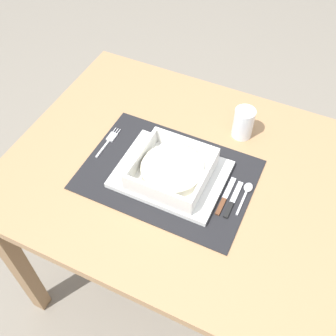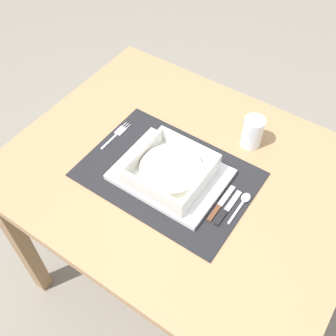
{
  "view_description": "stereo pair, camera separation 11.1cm",
  "coord_description": "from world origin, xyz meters",
  "views": [
    {
      "loc": [
        0.27,
        -0.67,
        1.61
      ],
      "look_at": [
        -0.03,
        -0.04,
        0.75
      ],
      "focal_mm": 43.29,
      "sensor_mm": 36.0,
      "label": 1
    },
    {
      "loc": [
        0.37,
        -0.62,
        1.61
      ],
      "look_at": [
        -0.03,
        -0.04,
        0.75
      ],
      "focal_mm": 43.29,
      "sensor_mm": 36.0,
      "label": 2
    }
  ],
  "objects": [
    {
      "name": "ground_plane",
      "position": [
        0.0,
        0.0,
        0.0
      ],
      "size": [
        6.0,
        6.0,
        0.0
      ],
      "primitive_type": "plane",
      "color": "gray"
    },
    {
      "name": "spoon",
      "position": [
        0.19,
        -0.0,
        0.73
      ],
      "size": [
        0.02,
        0.11,
        0.01
      ],
      "rotation": [
        0.0,
        0.0,
        -0.04
      ],
      "color": "silver",
      "rests_on": "placemat"
    },
    {
      "name": "butter_knife",
      "position": [
        0.17,
        -0.05,
        0.72
      ],
      "size": [
        0.01,
        0.13,
        0.01
      ],
      "rotation": [
        0.0,
        0.0,
        0.0
      ],
      "color": "black",
      "rests_on": "placemat"
    },
    {
      "name": "dining_table",
      "position": [
        0.0,
        0.0,
        0.62
      ],
      "size": [
        0.99,
        0.78,
        0.72
      ],
      "color": "#A37A51",
      "rests_on": "ground"
    },
    {
      "name": "drinking_glass",
      "position": [
        0.11,
        0.2,
        0.76
      ],
      "size": [
        0.06,
        0.06,
        0.1
      ],
      "color": "white",
      "rests_on": "dining_table"
    },
    {
      "name": "porridge_bowl",
      "position": [
        -0.01,
        -0.05,
        0.76
      ],
      "size": [
        0.2,
        0.2,
        0.06
      ],
      "color": "white",
      "rests_on": "serving_plate"
    },
    {
      "name": "serving_plate",
      "position": [
        -0.02,
        -0.04,
        0.73
      ],
      "size": [
        0.3,
        0.23,
        0.02
      ],
      "primitive_type": "cube",
      "color": "white",
      "rests_on": "placemat"
    },
    {
      "name": "placemat",
      "position": [
        -0.03,
        -0.04,
        0.72
      ],
      "size": [
        0.47,
        0.33,
        0.0
      ],
      "primitive_type": "cube",
      "color": "black",
      "rests_on": "dining_table"
    },
    {
      "name": "bread_knife",
      "position": [
        0.15,
        -0.05,
        0.72
      ],
      "size": [
        0.01,
        0.13,
        0.01
      ],
      "rotation": [
        0.0,
        0.0,
        0.07
      ],
      "color": "#59331E",
      "rests_on": "placemat"
    },
    {
      "name": "fork",
      "position": [
        -0.24,
        0.0,
        0.72
      ],
      "size": [
        0.02,
        0.13,
        0.0
      ],
      "rotation": [
        0.0,
        0.0,
        -0.03
      ],
      "color": "silver",
      "rests_on": "placemat"
    }
  ]
}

